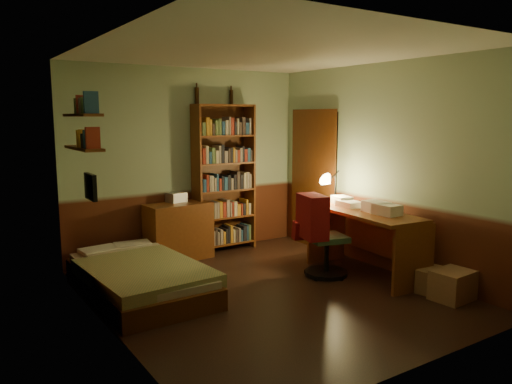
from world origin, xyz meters
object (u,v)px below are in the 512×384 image
dresser (179,231)px  desk (366,243)px  desk_lamp (335,181)px  office_chair (327,238)px  bookshelf (224,178)px  bed (139,266)px  mini_stereo (176,197)px  cardboard_box_b (436,281)px  cardboard_box_a (453,285)px

dresser → desk: desk is taller
desk → desk_lamp: desk_lamp is taller
office_chair → dresser: bearing=141.0°
bookshelf → desk_lamp: 1.60m
bed → bookshelf: bookshelf is taller
mini_stereo → desk_lamp: desk_lamp is taller
mini_stereo → bookshelf: 0.76m
dresser → desk_lamp: 2.23m
dresser → mini_stereo: (0.03, 0.13, 0.45)m
office_chair → cardboard_box_b: bearing=-47.2°
bookshelf → cardboard_box_b: bookshelf is taller
desk → cardboard_box_b: 0.94m
desk → cardboard_box_b: (0.20, -0.88, -0.27)m
desk → office_chair: 0.48m
bed → bookshelf: size_ratio=0.94×
mini_stereo → office_chair: office_chair is taller
dresser → mini_stereo: size_ratio=3.56×
mini_stereo → cardboard_box_b: mini_stereo is taller
desk → cardboard_box_a: bearing=-75.9°
bookshelf → cardboard_box_b: 3.19m
mini_stereo → office_chair: size_ratio=0.26×
mini_stereo → desk_lamp: bearing=-50.3°
mini_stereo → desk_lamp: 2.18m
office_chair → cardboard_box_a: bearing=-52.4°
dresser → cardboard_box_b: (1.83, -2.77, -0.25)m
bed → dresser: (0.92, 0.96, 0.09)m
bookshelf → desk: (0.86, -1.98, -0.65)m
desk_lamp → cardboard_box_a: bearing=-94.6°
dresser → office_chair: 2.05m
dresser → bed: bearing=-137.5°
dresser → mini_stereo: mini_stereo is taller
bookshelf → bed: bearing=-149.6°
bookshelf → cardboard_box_a: 3.38m
bed → desk_lamp: size_ratio=3.65×
desk_lamp → bed: bearing=170.7°
dresser → cardboard_box_a: size_ratio=2.06×
mini_stereo → desk: size_ratio=0.16×
office_chair → cardboard_box_b: office_chair is taller
bed → desk_lamp: 2.81m
desk_lamp → office_chair: (-0.56, -0.49, -0.60)m
bed → cardboard_box_a: bed is taller
desk_lamp → desk: bearing=-107.0°
bookshelf → cardboard_box_b: (1.06, -2.86, -0.92)m
bed → office_chair: bearing=-18.5°
desk → office_chair: (-0.41, 0.25, 0.07)m
desk_lamp → cardboard_box_b: desk_lamp is taller
mini_stereo → desk: bearing=-65.9°
dresser → desk_lamp: desk_lamp is taller
mini_stereo → cardboard_box_a: bearing=-74.7°
mini_stereo → bookshelf: (0.73, -0.04, 0.21)m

